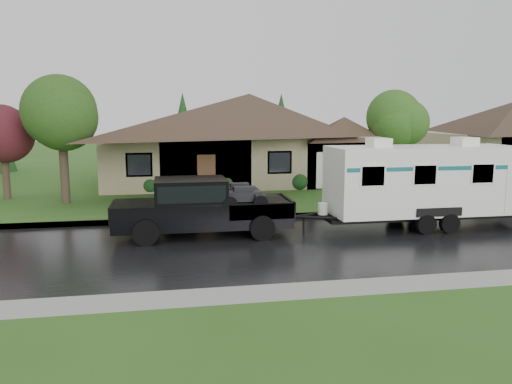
# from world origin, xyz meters

# --- Properties ---
(ground) EXTENTS (140.00, 140.00, 0.00)m
(ground) POSITION_xyz_m (0.00, 0.00, 0.00)
(ground) COLOR #31571B
(ground) RESTS_ON ground
(road) EXTENTS (140.00, 8.00, 0.01)m
(road) POSITION_xyz_m (0.00, -2.00, 0.01)
(road) COLOR black
(road) RESTS_ON ground
(curb) EXTENTS (140.00, 0.50, 0.15)m
(curb) POSITION_xyz_m (0.00, 2.25, 0.07)
(curb) COLOR gray
(curb) RESTS_ON ground
(lawn) EXTENTS (140.00, 26.00, 0.15)m
(lawn) POSITION_xyz_m (0.00, 15.00, 0.07)
(lawn) COLOR #31571B
(lawn) RESTS_ON ground
(house_main) EXTENTS (19.44, 10.80, 6.90)m
(house_main) POSITION_xyz_m (2.29, 13.84, 3.59)
(house_main) COLOR tan
(house_main) RESTS_ON lawn
(tree_left_green) EXTENTS (3.74, 3.74, 6.19)m
(tree_left_green) POSITION_xyz_m (-8.27, 6.90, 4.44)
(tree_left_green) COLOR #382B1E
(tree_left_green) RESTS_ON lawn
(tree_red) EXTENTS (2.91, 2.91, 4.82)m
(tree_red) POSITION_xyz_m (-11.44, 8.67, 3.49)
(tree_red) COLOR #382B1E
(tree_red) RESTS_ON lawn
(tree_right_green) EXTENTS (3.35, 3.35, 5.55)m
(tree_right_green) POSITION_xyz_m (10.33, 9.57, 4.00)
(tree_right_green) COLOR #382B1E
(tree_right_green) RESTS_ON lawn
(shrub_row) EXTENTS (13.60, 1.00, 1.00)m
(shrub_row) POSITION_xyz_m (2.00, 9.30, 0.65)
(shrub_row) COLOR #143814
(shrub_row) RESTS_ON lawn
(pickup_truck) EXTENTS (6.40, 2.43, 2.13)m
(pickup_truck) POSITION_xyz_m (-2.26, -0.32, 1.14)
(pickup_truck) COLOR black
(pickup_truck) RESTS_ON ground
(travel_trailer) EXTENTS (7.89, 2.77, 3.54)m
(travel_trailer) POSITION_xyz_m (6.56, -0.32, 1.88)
(travel_trailer) COLOR white
(travel_trailer) RESTS_ON ground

